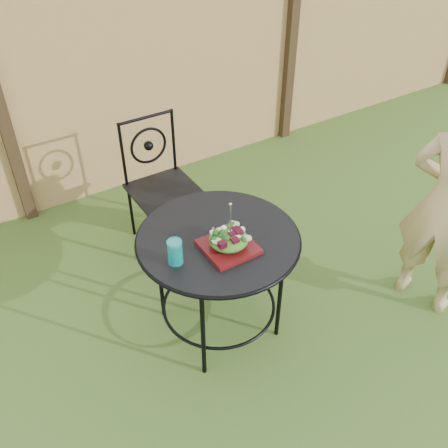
% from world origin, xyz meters
% --- Properties ---
extents(ground, '(60.00, 60.00, 0.00)m').
position_xyz_m(ground, '(0.00, 0.00, 0.00)').
color(ground, '#2B4E19').
rests_on(ground, ground).
extents(fence, '(8.00, 0.12, 1.90)m').
position_xyz_m(fence, '(-0.00, 2.19, 0.95)').
color(fence, tan).
rests_on(fence, ground).
extents(patio_table, '(0.92, 0.92, 0.72)m').
position_xyz_m(patio_table, '(-0.60, 0.35, 0.59)').
color(patio_table, black).
rests_on(patio_table, ground).
extents(patio_chair, '(0.46, 0.46, 0.95)m').
position_xyz_m(patio_chair, '(-0.48, 1.33, 0.50)').
color(patio_chair, black).
rests_on(patio_chair, ground).
extents(salad_plate, '(0.27, 0.27, 0.02)m').
position_xyz_m(salad_plate, '(-0.61, 0.24, 0.74)').
color(salad_plate, '#4C0A10').
rests_on(salad_plate, patio_table).
extents(salad, '(0.21, 0.21, 0.08)m').
position_xyz_m(salad, '(-0.61, 0.24, 0.79)').
color(salad, '#235614').
rests_on(salad, salad_plate).
extents(fork, '(0.01, 0.01, 0.18)m').
position_xyz_m(fork, '(-0.60, 0.24, 0.92)').
color(fork, silver).
rests_on(fork, salad).
extents(drinking_glass, '(0.08, 0.08, 0.14)m').
position_xyz_m(drinking_glass, '(-0.90, 0.29, 0.79)').
color(drinking_glass, '#0C8E87').
rests_on(drinking_glass, patio_table).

